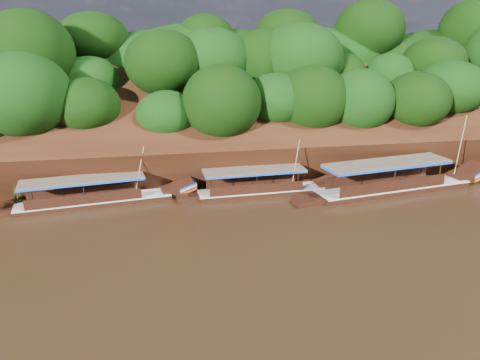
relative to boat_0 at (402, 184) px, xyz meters
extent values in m
plane|color=black|center=(-11.81, -6.36, -0.61)|extent=(160.00, 160.00, 0.00)
cube|color=black|center=(-11.81, 9.64, 2.89)|extent=(120.00, 16.12, 13.64)
cube|color=black|center=(-11.81, 19.64, -0.61)|extent=(120.00, 24.00, 12.00)
ellipsoid|color=#163F0A|center=(-17.81, 8.64, 2.89)|extent=(18.00, 8.00, 6.40)
ellipsoid|color=#163F0A|center=(-11.81, 16.64, 8.59)|extent=(24.00, 11.00, 8.40)
ellipsoid|color=#163F0A|center=(12.19, 8.14, 2.79)|extent=(18.00, 8.00, 6.00)
cube|color=black|center=(-0.84, -0.13, -0.61)|extent=(14.20, 4.59, 0.98)
cube|color=silver|center=(-0.84, -0.13, -0.14)|extent=(14.21, 4.67, 0.11)
cube|color=black|center=(6.93, 1.11, 0.16)|extent=(3.54, 2.30, 1.91)
cube|color=#1B48B1|center=(7.80, 1.25, 0.48)|extent=(1.99, 2.12, 0.71)
cube|color=red|center=(7.80, 1.25, 0.11)|extent=(1.99, 2.12, 0.71)
cube|color=brown|center=(-1.70, -0.27, 2.03)|extent=(11.25, 4.47, 0.13)
cube|color=#1B48B1|center=(-1.70, -0.27, 1.89)|extent=(11.25, 4.47, 0.20)
cylinder|color=tan|center=(5.18, 0.28, 2.89)|extent=(0.87, 1.65, 5.79)
cube|color=black|center=(-11.97, 1.32, -0.61)|extent=(10.78, 2.39, 0.80)
cube|color=silver|center=(-11.97, 1.32, -0.22)|extent=(10.78, 2.45, 0.09)
cube|color=black|center=(-5.95, 1.56, 0.02)|extent=(2.60, 1.57, 1.51)
cube|color=#1B48B1|center=(-5.28, 1.59, 0.28)|extent=(1.38, 1.58, 0.55)
cube|color=red|center=(-5.28, 1.59, -0.02)|extent=(1.38, 1.58, 0.55)
cube|color=brown|center=(-12.64, 1.29, 1.54)|extent=(8.47, 2.59, 0.11)
cube|color=#1B48B1|center=(-12.64, 1.29, 1.43)|extent=(8.47, 2.59, 0.16)
cylinder|color=tan|center=(-9.27, 0.89, 1.94)|extent=(0.52, 0.36, 4.26)
cube|color=black|center=(-25.47, 1.41, -0.61)|extent=(11.98, 3.61, 0.81)
cube|color=silver|center=(-25.47, 1.41, -0.22)|extent=(11.99, 3.67, 0.09)
cube|color=black|center=(-18.89, 2.35, 0.02)|extent=(2.96, 1.85, 1.59)
cube|color=#1B48B1|center=(-18.16, 2.45, 0.29)|extent=(1.65, 1.72, 0.59)
cube|color=red|center=(-18.16, 2.45, -0.02)|extent=(1.65, 1.72, 0.59)
cube|color=brown|center=(-26.20, 1.31, 1.55)|extent=(9.48, 3.54, 0.11)
cube|color=#1B48B1|center=(-26.20, 1.31, 1.44)|extent=(9.48, 3.54, 0.16)
cylinder|color=tan|center=(-21.90, 1.74, 1.83)|extent=(1.02, 0.37, 3.97)
cone|color=#28691A|center=(-31.07, 2.87, 0.31)|extent=(1.50, 1.50, 1.83)
cone|color=#28691A|center=(-24.74, 2.83, 0.27)|extent=(1.50, 1.50, 1.77)
cone|color=#28691A|center=(-17.49, 2.65, 0.04)|extent=(1.50, 1.50, 1.29)
cone|color=#28691A|center=(-10.54, 3.11, 0.16)|extent=(1.50, 1.50, 1.54)
cone|color=#28691A|center=(-5.24, 3.75, 0.45)|extent=(1.50, 1.50, 2.12)
cone|color=#28691A|center=(1.04, 2.98, 0.24)|extent=(1.50, 1.50, 1.70)
cone|color=#28691A|center=(8.46, 3.15, 0.18)|extent=(1.50, 1.50, 1.59)
camera|label=1|loc=(-20.48, -34.56, 12.79)|focal=35.00mm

